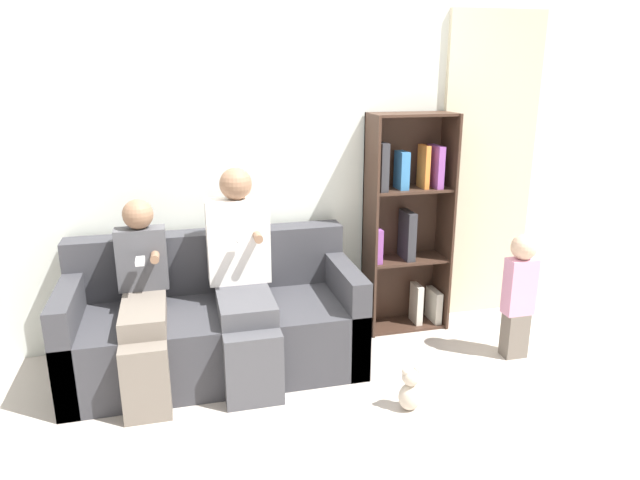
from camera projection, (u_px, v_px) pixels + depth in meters
name	position (u px, v px, depth m)	size (l,w,h in m)	color
ground_plane	(276.00, 400.00, 3.28)	(14.00, 14.00, 0.00)	#BCB2A8
back_wall	(247.00, 156.00, 3.78)	(10.00, 0.06, 2.55)	silver
curtain_panel	(487.00, 170.00, 4.19)	(0.73, 0.04, 2.22)	beige
couch	(215.00, 324.00, 3.59)	(1.78, 0.80, 0.82)	#38383D
adult_seated	(243.00, 275.00, 3.42)	(0.38, 0.73, 1.26)	#47474C
child_seated	(143.00, 300.00, 3.28)	(0.29, 0.74, 1.09)	#70665B
toddler_standing	(519.00, 292.00, 3.66)	(0.19, 0.16, 0.84)	#70665B
bookshelf	(406.00, 222.00, 4.04)	(0.58, 0.29, 1.55)	#3D281E
teddy_bear	(410.00, 390.00, 3.16)	(0.13, 0.11, 0.26)	beige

